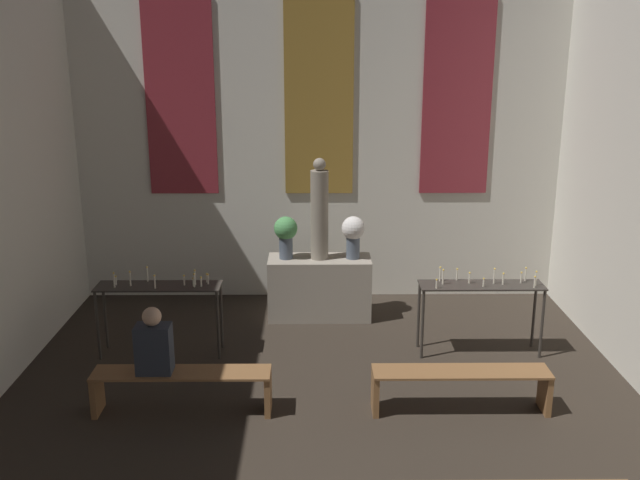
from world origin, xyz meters
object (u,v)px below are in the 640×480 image
Objects in this scene: statue at (319,212)px; flower_vase_left at (286,233)px; altar at (319,288)px; flower_vase_right at (353,233)px; pew_back_left at (182,383)px; pew_back_right at (461,382)px; candle_rack_left at (159,295)px; person_seated at (154,344)px; candle_rack_right at (481,294)px.

statue is 0.55m from flower_vase_left.
flower_vase_right is at bearing 0.00° from altar.
pew_back_left is 1.00× the size of pew_back_right.
pew_back_right is at bearing 0.00° from pew_back_left.
statue is 2.42m from candle_rack_left.
altar is 0.77× the size of pew_back_left.
flower_vase_left is 0.92m from flower_vase_right.
pew_back_left is at bearing -110.32° from flower_vase_left.
statue is 3.25m from pew_back_left.
person_seated is at bearing -129.19° from flower_vase_right.
person_seated reaches higher than pew_back_right.
person_seated is at bearing 180.00° from pew_back_left.
candle_rack_left reaches higher than altar.
altar is at bearing 0.00° from flower_vase_left.
pew_back_right is (1.91, -2.67, -0.89)m from flower_vase_left.
flower_vase_right reaches higher than candle_rack_left.
flower_vase_right is 3.40m from pew_back_left.
pew_back_left is at bearing 0.00° from person_seated.
statue is at bearing 180.00° from flower_vase_right.
flower_vase_left is at bearing 153.52° from candle_rack_right.
person_seated reaches higher than candle_rack_right.
flower_vase_right is (0.46, 0.00, 0.79)m from altar.
altar is at bearing 31.71° from candle_rack_left.
person_seated is (-1.71, -2.67, -0.74)m from statue.
candle_rack_left reaches higher than pew_back_left.
flower_vase_left is at bearing 180.00° from flower_vase_right.
statue is at bearing 31.71° from candle_rack_left.
person_seated is (-1.25, -2.67, -0.45)m from flower_vase_left.
statue is 0.55m from flower_vase_right.
pew_back_right is (1.45, -2.67, -1.18)m from statue.
pew_back_left is at bearing 180.00° from pew_back_right.
flower_vase_right is 0.83× the size of person_seated.
altar is 3.03m from pew_back_left.
flower_vase_left is at bearing 180.00° from statue.
candle_rack_right is at bearing -31.58° from altar.
altar reaches higher than pew_back_right.
pew_back_left is (-0.99, -2.67, -0.89)m from flower_vase_left.
flower_vase_left is at bearing 180.00° from altar.
candle_rack_left is at bearing -141.06° from flower_vase_left.
pew_back_right is at bearing -61.51° from statue.
pew_back_right is (1.45, -2.67, -0.10)m from altar.
altar is at bearing 148.42° from candle_rack_right.
pew_back_right is at bearing -69.68° from flower_vase_right.
statue is 1.97× the size of person_seated.
flower_vase_right is at bearing 0.00° from statue.
flower_vase_left is at bearing 125.58° from pew_back_right.
pew_back_left is at bearing -118.49° from altar.
person_seated is (-3.68, -1.46, -0.00)m from candle_rack_right.
pew_back_left is at bearing -118.49° from statue.
statue is 0.92× the size of candle_rack_right.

